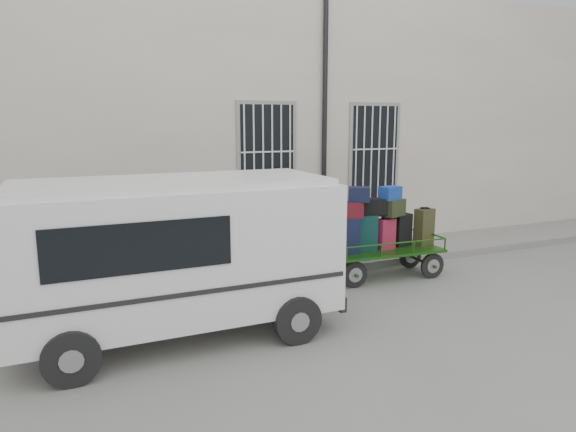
# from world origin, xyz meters

# --- Properties ---
(ground) EXTENTS (80.00, 80.00, 0.00)m
(ground) POSITION_xyz_m (0.00, 0.00, 0.00)
(ground) COLOR slate
(ground) RESTS_ON ground
(building) EXTENTS (24.00, 5.15, 6.00)m
(building) POSITION_xyz_m (0.00, 5.50, 3.00)
(building) COLOR beige
(building) RESTS_ON ground
(sidewalk) EXTENTS (24.00, 1.70, 0.15)m
(sidewalk) POSITION_xyz_m (0.00, 2.20, 0.07)
(sidewalk) COLOR slate
(sidewalk) RESTS_ON ground
(luggage_cart) EXTENTS (2.60, 1.12, 1.80)m
(luggage_cart) POSITION_xyz_m (1.08, 0.82, 0.92)
(luggage_cart) COLOR black
(luggage_cart) RESTS_ON ground
(van) EXTENTS (4.46, 2.03, 2.24)m
(van) POSITION_xyz_m (-3.07, -0.36, 1.28)
(van) COLOR white
(van) RESTS_ON ground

